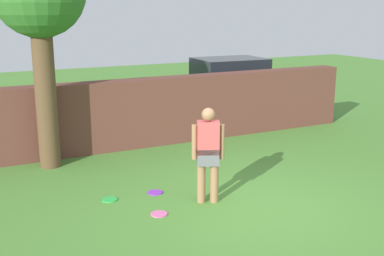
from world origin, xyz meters
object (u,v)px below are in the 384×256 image
at_px(frisbee_green, 110,200).
at_px(frisbee_pink, 159,214).
at_px(frisbee_purple, 155,192).
at_px(car, 229,87).
at_px(person, 208,151).

bearing_deg(frisbee_green, frisbee_pink, -61.09).
bearing_deg(frisbee_green, frisbee_purple, -3.34).
distance_m(car, frisbee_purple, 6.77).
distance_m(frisbee_pink, frisbee_green, 1.07).
xyz_separation_m(person, frisbee_pink, (-0.94, -0.12, -0.89)).
xyz_separation_m(car, frisbee_purple, (-4.50, -4.99, -0.85)).
xyz_separation_m(person, frisbee_purple, (-0.64, 0.77, -0.89)).
height_order(car, frisbee_pink, car).
bearing_deg(person, frisbee_purple, -25.99).
bearing_deg(car, person, -121.03).
bearing_deg(frisbee_pink, frisbee_purple, 71.05).
height_order(frisbee_pink, frisbee_green, same).
relative_size(frisbee_pink, frisbee_green, 1.00).
xyz_separation_m(frisbee_purple, frisbee_green, (-0.82, 0.05, 0.00)).
relative_size(car, frisbee_pink, 15.85).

